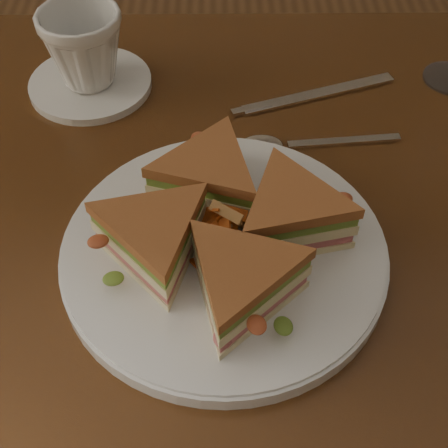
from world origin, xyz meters
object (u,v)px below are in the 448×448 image
sandwich_wedges (224,228)px  table (242,281)px  saucer (91,84)px  spoon (282,145)px  plate (224,253)px  knife (308,97)px  coffee_cup (84,48)px

sandwich_wedges → table: bearing=63.7°
saucer → table: bearing=-51.2°
table → spoon: spoon is taller
spoon → plate: bearing=-118.4°
knife → saucer: size_ratio=1.37×
plate → spoon: 0.17m
plate → sandwich_wedges: 0.04m
table → coffee_cup: (-0.18, 0.23, 0.16)m
saucer → plate: bearing=-58.9°
knife → coffee_cup: 0.28m
plate → coffee_cup: size_ratio=3.13×
spoon → coffee_cup: (-0.23, 0.11, 0.05)m
plate → sandwich_wedges: sandwich_wedges is taller
plate → coffee_cup: (-0.16, 0.27, 0.05)m
plate → sandwich_wedges: bearing=-21.8°
plate → sandwich_wedges: size_ratio=1.13×
plate → saucer: plate is taller
table → plate: (-0.02, -0.04, 0.11)m
table → knife: (0.09, 0.20, 0.10)m
table → saucer: saucer is taller
table → plate: 0.12m
table → plate: size_ratio=3.85×
spoon → coffee_cup: coffee_cup is taller
sandwich_wedges → knife: sandwich_wedges is taller
saucer → coffee_cup: (0.00, -0.00, 0.05)m
plate → spoon: bearing=66.9°
table → spoon: size_ratio=6.53×
table → saucer: size_ratio=7.90×
table → coffee_cup: coffee_cup is taller
plate → saucer: 0.32m
sandwich_wedges → knife: bearing=66.7°
plate → knife: plate is taller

